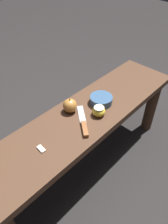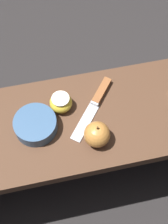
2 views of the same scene
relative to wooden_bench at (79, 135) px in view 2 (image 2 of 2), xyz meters
The scene contains 6 objects.
ground_plane 0.37m from the wooden_bench, ahead, with size 8.00×8.00×0.00m, color black.
wooden_bench is the anchor object (origin of this frame).
knife 0.15m from the wooden_bench, 37.08° to the left, with size 0.17×0.20×0.02m.
apple_whole 0.17m from the wooden_bench, 62.32° to the right, with size 0.08×0.08×0.09m.
apple_cut 0.15m from the wooden_bench, 126.48° to the left, with size 0.07×0.07×0.05m.
bowl 0.18m from the wooden_bench, behind, with size 0.13×0.13×0.04m.
Camera 2 is at (-0.07, -0.43, 1.32)m, focal length 50.00 mm.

